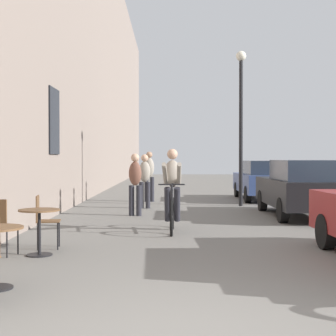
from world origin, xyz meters
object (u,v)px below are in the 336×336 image
Objects in this scene: cafe_table_mid at (39,222)px; pedestrian_far at (149,173)px; street_lamp at (240,108)px; parked_car_third at (263,180)px; cyclist_on_bicycle at (172,192)px; pedestrian_mid at (144,178)px; cafe_chair_mid_toward_street at (43,218)px; parked_car_second at (302,187)px; pedestrian_near at (134,181)px; cafe_chair_mid_toward_wall at (0,223)px.

pedestrian_far is at bearing 82.25° from cafe_table_mid.
street_lamp reaches higher than pedestrian_far.
street_lamp is 3.49m from parked_car_third.
cyclist_on_bicycle reaches higher than parked_car_third.
pedestrian_mid is at bearing 80.21° from cafe_table_mid.
cafe_chair_mid_toward_street is (-0.08, 0.62, -0.00)m from cafe_table_mid.
parked_car_third is at bearing 63.41° from street_lamp.
street_lamp is 4.01m from parked_car_second.
pedestrian_mid is at bearing 85.41° from pedestrian_near.
cyclist_on_bicycle is at bearing -84.15° from pedestrian_far.
pedestrian_far is 4.17m from parked_car_third.
street_lamp is at bearing 111.04° from parked_car_second.
cafe_chair_mid_toward_street is at bearing -119.70° from street_lamp.
pedestrian_mid reaches higher than cafe_table_mid.
cyclist_on_bicycle reaches higher than cafe_chair_mid_toward_wall.
cafe_chair_mid_toward_street is at bearing 96.97° from cafe_table_mid.
parked_car_second is (5.55, 4.65, 0.24)m from cafe_chair_mid_toward_street.
pedestrian_near is 2.00m from pedestrian_mid.
cafe_table_mid is at bearing -99.79° from pedestrian_mid.
pedestrian_near reaches higher than cafe_chair_mid_toward_wall.
pedestrian_mid is 0.39× the size of parked_car_second.
cafe_chair_mid_toward_street is 0.55× the size of pedestrian_mid.
pedestrian_far is at bearing 131.54° from parked_car_second.
cafe_table_mid is at bearing -117.24° from parked_car_third.
parked_car_second reaches higher than cafe_chair_mid_toward_wall.
street_lamp is (4.89, 8.38, 2.59)m from cafe_chair_mid_toward_wall.
pedestrian_mid reaches higher than cafe_chair_mid_toward_wall.
pedestrian_near is 0.40× the size of parked_car_second.
cafe_table_mid is 0.41× the size of pedestrian_far.
cafe_chair_mid_toward_wall is 0.51× the size of pedestrian_far.
pedestrian_far reaches higher than pedestrian_mid.
parked_car_second is (1.17, -3.04, -2.35)m from street_lamp.
pedestrian_mid is (1.88, 7.60, 0.40)m from cafe_chair_mid_toward_wall.
parked_car_second is at bearing 43.88° from cafe_table_mid.
cafe_chair_mid_toward_street is at bearing -136.30° from cyclist_on_bicycle.
cyclist_on_bicycle is 6.46m from street_lamp.
pedestrian_far is (0.05, 2.40, 0.06)m from pedestrian_mid.
cafe_chair_mid_toward_wall is 10.04m from street_lamp.
cafe_chair_mid_toward_street is 0.18× the size of street_lamp.
parked_car_third is (4.32, 5.07, -0.18)m from pedestrian_near.
pedestrian_mid is at bearing -165.48° from street_lamp.
parked_car_second is (6.06, 5.34, 0.24)m from cafe_chair_mid_toward_wall.
cyclist_on_bicycle is 4.91m from pedestrian_mid.
pedestrian_far reaches higher than pedestrian_near.
cafe_table_mid is at bearing -127.90° from cyclist_on_bicycle.
pedestrian_far reaches higher than cafe_chair_mid_toward_street.
street_lamp reaches higher than parked_car_second.
parked_car_third is (1.15, 2.30, -2.37)m from street_lamp.
cafe_table_mid is 0.41× the size of cyclist_on_bicycle.
pedestrian_far is at bearing 79.07° from cafe_chair_mid_toward_wall.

